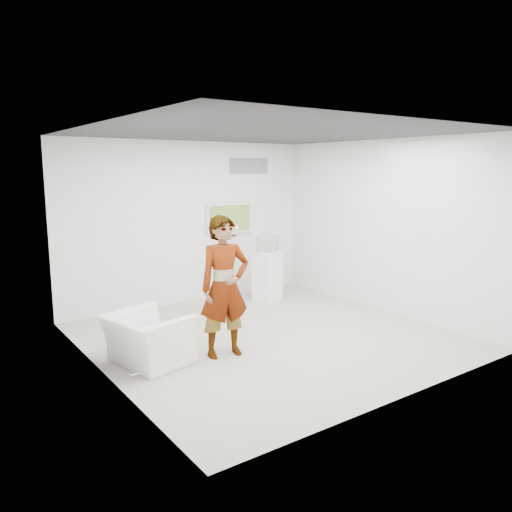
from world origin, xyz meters
The scene contains 10 objects.
room centered at (0.00, 0.00, 1.50)m, with size 5.01×5.01×3.00m.
tv centered at (0.85, 2.45, 1.55)m, with size 1.00×0.08×0.60m, color silver.
logo_decal centered at (1.35, 2.49, 2.55)m, with size 0.90×0.02×0.30m, color slate.
person centered at (-0.94, -0.26, 0.95)m, with size 0.69×0.45×1.90m, color white.
armchair centered at (-1.91, 0.05, 0.33)m, with size 1.01×0.88×0.66m, color white.
pedestal centered at (1.19, 1.66, 0.48)m, with size 0.47×0.47×0.96m, color white.
floor_uplight centered at (1.64, 1.79, 0.12)m, with size 0.16×0.16×0.25m, color white.
vitrine centered at (1.19, 1.66, 1.12)m, with size 0.31×0.31×0.31m, color white.
console centered at (1.19, 1.66, 1.08)m, with size 0.05×0.16×0.22m, color white.
wii_remote centered at (-0.67, -0.15, 1.71)m, with size 0.04×0.14×0.04m, color white.
Camera 1 is at (-4.33, -5.77, 2.50)m, focal length 35.00 mm.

